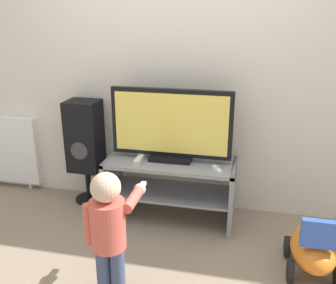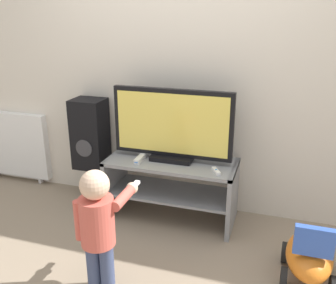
{
  "view_description": "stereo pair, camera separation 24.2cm",
  "coord_description": "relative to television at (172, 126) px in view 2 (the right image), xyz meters",
  "views": [
    {
      "loc": [
        0.63,
        -2.64,
        1.75
      ],
      "look_at": [
        0.0,
        0.14,
        0.75
      ],
      "focal_mm": 40.0,
      "sensor_mm": 36.0,
      "label": 1
    },
    {
      "loc": [
        0.86,
        -2.57,
        1.75
      ],
      "look_at": [
        0.0,
        0.14,
        0.75
      ],
      "focal_mm": 40.0,
      "sensor_mm": 36.0,
      "label": 2
    }
  ],
  "objects": [
    {
      "name": "ground_plane",
      "position": [
        0.0,
        -0.26,
        -0.85
      ],
      "size": [
        16.0,
        16.0,
        0.0
      ],
      "primitive_type": "plane",
      "color": "gray"
    },
    {
      "name": "wall_back",
      "position": [
        0.0,
        0.3,
        0.45
      ],
      "size": [
        10.0,
        0.06,
        2.6
      ],
      "color": "silver",
      "rests_on": "ground_plane"
    },
    {
      "name": "tv_stand",
      "position": [
        0.0,
        -0.02,
        -0.49
      ],
      "size": [
        1.11,
        0.48,
        0.55
      ],
      "color": "gray",
      "rests_on": "ground_plane"
    },
    {
      "name": "television",
      "position": [
        0.0,
        0.0,
        0.0
      ],
      "size": [
        1.02,
        0.2,
        0.61
      ],
      "color": "black",
      "rests_on": "tv_stand"
    },
    {
      "name": "game_console",
      "position": [
        -0.25,
        -0.11,
        -0.28
      ],
      "size": [
        0.05,
        0.17,
        0.04
      ],
      "color": "white",
      "rests_on": "tv_stand"
    },
    {
      "name": "remote_primary",
      "position": [
        0.41,
        -0.15,
        -0.29
      ],
      "size": [
        0.09,
        0.13,
        0.03
      ],
      "color": "white",
      "rests_on": "tv_stand"
    },
    {
      "name": "child",
      "position": [
        -0.17,
        -1.03,
        -0.34
      ],
      "size": [
        0.33,
        0.48,
        0.86
      ],
      "color": "#3F4C72",
      "rests_on": "ground_plane"
    },
    {
      "name": "speaker_tower",
      "position": [
        -0.84,
        0.12,
        -0.21
      ],
      "size": [
        0.3,
        0.27,
        0.99
      ],
      "color": "black",
      "rests_on": "ground_plane"
    },
    {
      "name": "ride_on_toy",
      "position": [
        1.13,
        -0.52,
        -0.66
      ],
      "size": [
        0.34,
        0.53,
        0.49
      ],
      "color": "orange",
      "rests_on": "ground_plane"
    },
    {
      "name": "radiator",
      "position": [
        -1.83,
        0.23,
        -0.44
      ],
      "size": [
        0.82,
        0.08,
        0.75
      ],
      "color": "white",
      "rests_on": "ground_plane"
    }
  ]
}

